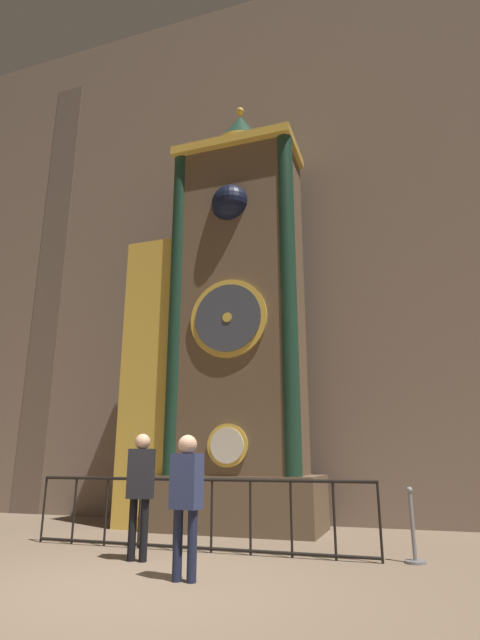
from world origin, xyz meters
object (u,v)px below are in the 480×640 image
visitor_far (186,490)px  visitor_near (141,482)px  stanchion_post (414,538)px  clock_tower (223,327)px

visitor_far → visitor_near: bearing=149.6°
visitor_near → stanchion_post: (3.56, 1.07, -0.71)m
visitor_far → stanchion_post: visitor_far is taller
visitor_far → stanchion_post: size_ratio=1.67×
clock_tower → visitor_near: bearing=-90.0°
stanchion_post → clock_tower: bearing=148.9°
clock_tower → visitor_near: 4.43m
clock_tower → stanchion_post: bearing=-31.1°
clock_tower → visitor_far: size_ratio=5.95×
clock_tower → stanchion_post: (3.56, -2.14, -3.76)m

